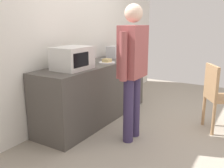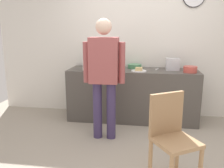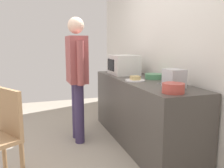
% 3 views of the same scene
% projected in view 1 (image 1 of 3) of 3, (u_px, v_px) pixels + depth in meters
% --- Properties ---
extents(ground_plane, '(6.00, 6.00, 0.00)m').
position_uv_depth(ground_plane, '(172.00, 132.00, 3.57)').
color(ground_plane, '#9E9384').
extents(back_wall, '(5.40, 0.13, 2.60)m').
position_uv_depth(back_wall, '(79.00, 35.00, 4.06)').
color(back_wall, silver).
rests_on(back_wall, ground_plane).
extents(kitchen_counter, '(2.21, 0.62, 0.89)m').
position_uv_depth(kitchen_counter, '(96.00, 91.00, 3.98)').
color(kitchen_counter, '#4C4742').
rests_on(kitchen_counter, ground_plane).
extents(microwave, '(0.50, 0.39, 0.30)m').
position_uv_depth(microwave, '(72.00, 58.00, 3.34)').
color(microwave, silver).
rests_on(microwave, kitchen_counter).
extents(sandwich_plate, '(0.25, 0.25, 0.07)m').
position_uv_depth(sandwich_plate, '(107.00, 62.00, 3.89)').
color(sandwich_plate, white).
rests_on(sandwich_plate, kitchen_counter).
extents(salad_bowl, '(0.25, 0.25, 0.07)m').
position_uv_depth(salad_bowl, '(87.00, 60.00, 3.97)').
color(salad_bowl, '#4C8E60').
rests_on(salad_bowl, kitchen_counter).
extents(cereal_bowl, '(0.22, 0.22, 0.10)m').
position_uv_depth(cereal_bowl, '(130.00, 54.00, 4.58)').
color(cereal_bowl, '#C64C42').
rests_on(cereal_bowl, kitchen_counter).
extents(toaster, '(0.22, 0.18, 0.20)m').
position_uv_depth(toaster, '(114.00, 52.00, 4.44)').
color(toaster, silver).
rests_on(toaster, kitchen_counter).
extents(fork_utensil, '(0.11, 0.15, 0.01)m').
position_uv_depth(fork_utensil, '(53.00, 68.00, 3.42)').
color(fork_utensil, silver).
rests_on(fork_utensil, kitchen_counter).
extents(spoon_utensil, '(0.07, 0.17, 0.01)m').
position_uv_depth(spoon_utensil, '(104.00, 59.00, 4.27)').
color(spoon_utensil, silver).
rests_on(spoon_utensil, kitchen_counter).
extents(person_standing, '(0.59, 0.25, 1.72)m').
position_uv_depth(person_standing, '(133.00, 64.00, 3.15)').
color(person_standing, '#3B2F56').
rests_on(person_standing, ground_plane).
extents(wooden_chair, '(0.55, 0.55, 0.94)m').
position_uv_depth(wooden_chair, '(218.00, 95.00, 3.53)').
color(wooden_chair, '#A87F56').
rests_on(wooden_chair, ground_plane).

